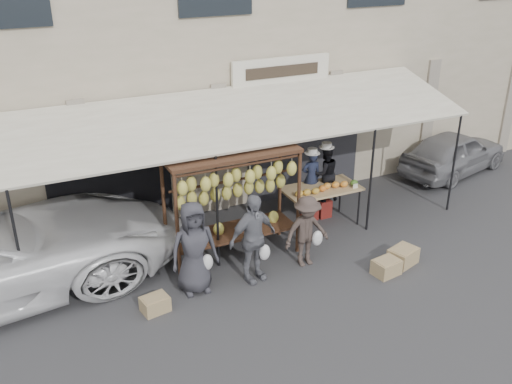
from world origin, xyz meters
TOP-DOWN VIEW (x-y plane):
  - ground_plane at (0.00, 0.00)m, footprint 90.00×90.00m
  - shophouse at (-0.00, 6.50)m, footprint 24.00×6.15m
  - awning at (0.01, 2.28)m, footprint 10.00×2.35m
  - banana_rack at (-0.59, 1.32)m, footprint 2.60×0.90m
  - produce_table at (1.69, 1.76)m, footprint 1.70×0.90m
  - vendor_left at (1.63, 2.14)m, footprint 0.48×0.35m
  - vendor_right at (1.97, 2.11)m, footprint 0.68×0.56m
  - customer_left at (-1.69, 0.56)m, footprint 0.87×0.58m
  - customer_mid at (-0.60, 0.43)m, footprint 1.08×0.63m
  - customer_right at (0.56, 0.47)m, footprint 0.94×0.54m
  - stool_left at (1.63, 2.14)m, footprint 0.36×0.36m
  - stool_right at (1.97, 2.11)m, footprint 0.31×0.31m
  - crate_near_a at (1.77, -0.51)m, footprint 0.55×0.45m
  - crate_near_b at (2.30, -0.33)m, footprint 0.64×0.56m
  - crate_far at (-2.54, 0.24)m, footprint 0.51×0.42m
  - sedan at (6.51, 2.88)m, footprint 3.67×2.18m

SIDE VIEW (x-z plane):
  - ground_plane at x=0.00m, z-range 0.00..0.00m
  - crate_far at x=-2.54m, z-range 0.00..0.27m
  - crate_near_a at x=1.77m, z-range 0.00..0.30m
  - crate_near_b at x=2.30m, z-range 0.00..0.33m
  - stool_right at x=1.97m, z-range 0.00..0.42m
  - stool_left at x=1.63m, z-range 0.00..0.43m
  - sedan at x=6.51m, z-range 0.00..1.17m
  - customer_right at x=0.56m, z-range 0.00..1.46m
  - customer_mid at x=-0.60m, z-range 0.00..1.73m
  - customer_left at x=-1.69m, z-range 0.00..1.75m
  - produce_table at x=1.69m, z-range 0.36..1.40m
  - vendor_left at x=1.63m, z-range 0.43..1.63m
  - vendor_right at x=1.97m, z-range 0.42..1.72m
  - banana_rack at x=-0.59m, z-range 0.46..2.69m
  - awning at x=0.01m, z-range 1.12..4.03m
  - shophouse at x=0.00m, z-range 0.00..7.30m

